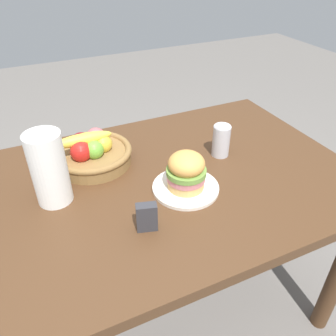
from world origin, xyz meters
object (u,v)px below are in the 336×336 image
fruit_basket (92,152)px  paper_towel_roll (49,169)px  soda_can (221,141)px  sandwich (186,171)px  plate (186,188)px  napkin_holder (147,217)px

fruit_basket → paper_towel_roll: paper_towel_roll is taller
soda_can → sandwich: bearing=-148.1°
sandwich → fruit_basket: bearing=129.9°
paper_towel_roll → plate: bearing=-17.7°
sandwich → napkin_holder: size_ratio=1.46×
soda_can → napkin_holder: (-0.41, -0.25, -0.02)m
soda_can → fruit_basket: size_ratio=0.43×
plate → soda_can: 0.27m
fruit_basket → napkin_holder: bearing=-82.4°
plate → sandwich: size_ratio=1.70×
plate → fruit_basket: bearing=129.9°
napkin_holder → plate: bearing=48.5°
sandwich → paper_towel_roll: paper_towel_roll is taller
paper_towel_roll → fruit_basket: bearing=44.0°
sandwich → napkin_holder: 0.22m
paper_towel_roll → napkin_holder: 0.34m
paper_towel_roll → napkin_holder: (0.22, -0.25, -0.07)m
plate → napkin_holder: napkin_holder is taller
napkin_holder → paper_towel_roll: bearing=147.6°
napkin_holder → sandwich: bearing=48.5°
plate → paper_towel_roll: paper_towel_roll is taller
plate → napkin_holder: bearing=-147.7°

